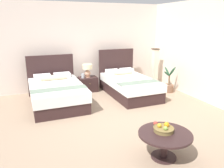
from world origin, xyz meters
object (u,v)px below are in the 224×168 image
Objects in this scene: floor_lamp_corner at (155,67)px; loose_apple at (156,123)px; bed_near_window at (57,93)px; table_lamp at (87,69)px; vase at (83,76)px; fruit_bowl at (164,129)px; nightstand at (88,84)px; bed_near_corner at (129,85)px; coffee_table at (165,139)px; potted_palm at (169,86)px.

loose_apple is at bearing -121.73° from floor_lamp_corner.
loose_apple is at bearing -66.51° from bed_near_window.
table_lamp reaches higher than vase.
fruit_bowl is (1.30, -3.23, 0.18)m from bed_near_window.
fruit_bowl reaches higher than nightstand.
bed_near_corner is 1.50m from vase.
floor_lamp_corner is at bearing 59.94° from fruit_bowl.
nightstand is at bearing 92.31° from fruit_bowl.
table_lamp is 2.85× the size of vase.
table_lamp is at bearing 18.79° from vase.
floor_lamp_corner reaches higher than bed_near_window.
bed_near_corner is at bearing 72.90° from loose_apple.
floor_lamp_corner is (3.55, 0.66, 0.33)m from bed_near_window.
fruit_bowl is (-0.92, -3.24, 0.19)m from bed_near_corner.
floor_lamp_corner is at bearing -2.91° from vase.
fruit_bowl is 4.39× the size of loose_apple.
loose_apple is 4.29m from floor_lamp_corner.
nightstand is at bearing 92.44° from loose_apple.
fruit_bowl is at bearing -87.70° from table_lamp.
bed_near_corner reaches higher than coffee_table.
coffee_table is at bearing -126.44° from potted_palm.
coffee_table is 0.67× the size of floor_lamp_corner.
bed_near_corner reaches higher than fruit_bowl.
nightstand is 0.69× the size of potted_palm.
bed_near_window is 3.53m from coffee_table.
bed_near_window is 2.48× the size of potted_palm.
floor_lamp_corner reaches higher than potted_palm.
potted_palm is at bearing 53.56° from coffee_table.
table_lamp is 4.16m from coffee_table.
potted_palm is (2.42, -1.07, -0.53)m from table_lamp.
potted_palm is (2.42, -1.05, -0.02)m from nightstand.
loose_apple is (-0.92, -2.99, 0.18)m from bed_near_corner.
bed_near_corner and floor_lamp_corner have the same top height.
nightstand is 0.50m from table_lamp.
loose_apple is at bearing 90.35° from fruit_bowl.
table_lamp is 4.09m from fruit_bowl.
bed_near_corner is 1.65× the size of floor_lamp_corner.
bed_near_corner is 2.55× the size of potted_palm.
table_lamp is 2.70m from potted_palm.
loose_apple is at bearing -84.87° from vase.
fruit_bowl is at bearing -120.06° from floor_lamp_corner.
coffee_table is (0.15, -4.12, 0.11)m from nightstand.
table_lamp is 2.42m from floor_lamp_corner.
floor_lamp_corner is 0.98m from potted_palm.
bed_near_corner is at bearing -37.18° from nightstand.
vase is at bearing 94.84° from fruit_bowl.
potted_palm is (2.60, -1.01, -0.33)m from vase.
coffee_table is (-0.93, -3.30, 0.03)m from bed_near_corner.
coffee_table is at bearing -87.86° from table_lamp.
potted_palm reaches higher than vase.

